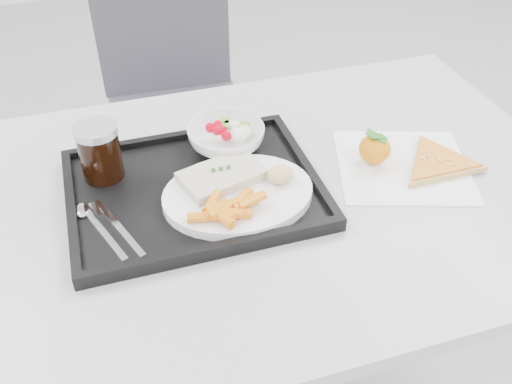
{
  "coord_description": "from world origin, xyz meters",
  "views": [
    {
      "loc": [
        -0.26,
        -0.48,
        1.42
      ],
      "look_at": [
        -0.02,
        0.27,
        0.77
      ],
      "focal_mm": 40.0,
      "sensor_mm": 36.0,
      "label": 1
    }
  ],
  "objects_px": {
    "chair": "(174,85)",
    "dinner_plate": "(238,195)",
    "tray": "(194,190)",
    "cola_glass": "(100,151)",
    "tangerine": "(375,149)",
    "salad_bowl": "(226,138)",
    "pizza_slice": "(438,163)",
    "table": "(262,216)"
  },
  "relations": [
    {
      "from": "chair",
      "to": "dinner_plate",
      "type": "relative_size",
      "value": 3.44
    },
    {
      "from": "tray",
      "to": "cola_glass",
      "type": "distance_m",
      "value": 0.19
    },
    {
      "from": "cola_glass",
      "to": "tangerine",
      "type": "relative_size",
      "value": 1.34
    },
    {
      "from": "salad_bowl",
      "to": "tangerine",
      "type": "xyz_separation_m",
      "value": [
        0.26,
        -0.12,
        -0.0
      ]
    },
    {
      "from": "chair",
      "to": "cola_glass",
      "type": "relative_size",
      "value": 8.61
    },
    {
      "from": "cola_glass",
      "to": "dinner_plate",
      "type": "bearing_deg",
      "value": -32.49
    },
    {
      "from": "tangerine",
      "to": "pizza_slice",
      "type": "distance_m",
      "value": 0.13
    },
    {
      "from": "pizza_slice",
      "to": "table",
      "type": "bearing_deg",
      "value": 173.8
    },
    {
      "from": "cola_glass",
      "to": "table",
      "type": "bearing_deg",
      "value": -21.8
    },
    {
      "from": "salad_bowl",
      "to": "tangerine",
      "type": "height_order",
      "value": "tangerine"
    },
    {
      "from": "dinner_plate",
      "to": "salad_bowl",
      "type": "distance_m",
      "value": 0.16
    },
    {
      "from": "salad_bowl",
      "to": "table",
      "type": "bearing_deg",
      "value": -75.11
    },
    {
      "from": "chair",
      "to": "pizza_slice",
      "type": "distance_m",
      "value": 0.97
    },
    {
      "from": "chair",
      "to": "salad_bowl",
      "type": "bearing_deg",
      "value": -90.66
    },
    {
      "from": "dinner_plate",
      "to": "salad_bowl",
      "type": "height_order",
      "value": "salad_bowl"
    },
    {
      "from": "tray",
      "to": "cola_glass",
      "type": "relative_size",
      "value": 4.17
    },
    {
      "from": "chair",
      "to": "tray",
      "type": "distance_m",
      "value": 0.84
    },
    {
      "from": "cola_glass",
      "to": "pizza_slice",
      "type": "height_order",
      "value": "cola_glass"
    },
    {
      "from": "tray",
      "to": "dinner_plate",
      "type": "distance_m",
      "value": 0.09
    },
    {
      "from": "tray",
      "to": "tangerine",
      "type": "distance_m",
      "value": 0.36
    },
    {
      "from": "tray",
      "to": "tangerine",
      "type": "relative_size",
      "value": 5.57
    },
    {
      "from": "salad_bowl",
      "to": "tangerine",
      "type": "relative_size",
      "value": 1.88
    },
    {
      "from": "dinner_plate",
      "to": "cola_glass",
      "type": "relative_size",
      "value": 2.5
    },
    {
      "from": "table",
      "to": "chair",
      "type": "bearing_deg",
      "value": 91.81
    },
    {
      "from": "table",
      "to": "cola_glass",
      "type": "bearing_deg",
      "value": 158.2
    },
    {
      "from": "salad_bowl",
      "to": "pizza_slice",
      "type": "distance_m",
      "value": 0.42
    },
    {
      "from": "chair",
      "to": "tray",
      "type": "bearing_deg",
      "value": -96.98
    },
    {
      "from": "tangerine",
      "to": "tray",
      "type": "bearing_deg",
      "value": 177.89
    },
    {
      "from": "dinner_plate",
      "to": "cola_glass",
      "type": "xyz_separation_m",
      "value": [
        -0.22,
        0.14,
        0.05
      ]
    },
    {
      "from": "tray",
      "to": "pizza_slice",
      "type": "height_order",
      "value": "tray"
    },
    {
      "from": "cola_glass",
      "to": "tangerine",
      "type": "bearing_deg",
      "value": -11.14
    },
    {
      "from": "dinner_plate",
      "to": "cola_glass",
      "type": "height_order",
      "value": "cola_glass"
    },
    {
      "from": "cola_glass",
      "to": "pizza_slice",
      "type": "bearing_deg",
      "value": -13.38
    },
    {
      "from": "salad_bowl",
      "to": "cola_glass",
      "type": "relative_size",
      "value": 1.41
    },
    {
      "from": "chair",
      "to": "tangerine",
      "type": "bearing_deg",
      "value": -72.59
    },
    {
      "from": "tray",
      "to": "tangerine",
      "type": "xyz_separation_m",
      "value": [
        0.36,
        -0.01,
        0.03
      ]
    },
    {
      "from": "table",
      "to": "dinner_plate",
      "type": "distance_m",
      "value": 0.11
    },
    {
      "from": "dinner_plate",
      "to": "salad_bowl",
      "type": "xyz_separation_m",
      "value": [
        0.02,
        0.16,
        0.01
      ]
    },
    {
      "from": "tray",
      "to": "salad_bowl",
      "type": "distance_m",
      "value": 0.14
    },
    {
      "from": "tray",
      "to": "cola_glass",
      "type": "xyz_separation_m",
      "value": [
        -0.15,
        0.09,
        0.06
      ]
    },
    {
      "from": "table",
      "to": "dinner_plate",
      "type": "relative_size",
      "value": 4.44
    },
    {
      "from": "tray",
      "to": "table",
      "type": "bearing_deg",
      "value": -10.78
    }
  ]
}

